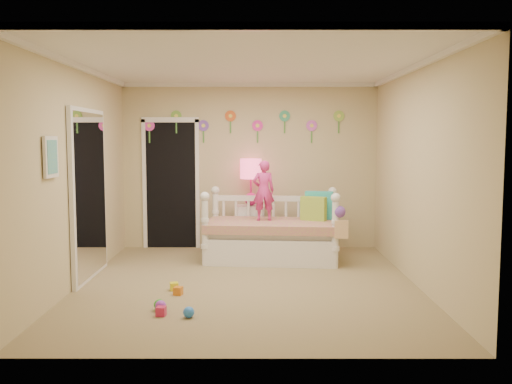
{
  "coord_description": "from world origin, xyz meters",
  "views": [
    {
      "loc": [
        0.11,
        -6.45,
        1.73
      ],
      "look_at": [
        0.1,
        0.6,
        1.05
      ],
      "focal_mm": 38.65,
      "sensor_mm": 36.0,
      "label": 1
    }
  ],
  "objects_px": {
    "daybed": "(271,225)",
    "nightstand": "(251,228)",
    "table_lamp": "(251,175)",
    "child": "(264,191)"
  },
  "relations": [
    {
      "from": "child",
      "to": "table_lamp",
      "type": "distance_m",
      "value": 0.72
    },
    {
      "from": "daybed",
      "to": "table_lamp",
      "type": "relative_size",
      "value": 2.57
    },
    {
      "from": "table_lamp",
      "to": "daybed",
      "type": "bearing_deg",
      "value": -67.23
    },
    {
      "from": "daybed",
      "to": "child",
      "type": "bearing_deg",
      "value": 159.44
    },
    {
      "from": "child",
      "to": "nightstand",
      "type": "distance_m",
      "value": 0.95
    },
    {
      "from": "nightstand",
      "to": "daybed",
      "type": "bearing_deg",
      "value": -66.96
    },
    {
      "from": "daybed",
      "to": "table_lamp",
      "type": "distance_m",
      "value": 1.03
    },
    {
      "from": "child",
      "to": "nightstand",
      "type": "xyz_separation_m",
      "value": [
        -0.19,
        0.67,
        -0.64
      ]
    },
    {
      "from": "daybed",
      "to": "nightstand",
      "type": "height_order",
      "value": "daybed"
    },
    {
      "from": "daybed",
      "to": "nightstand",
      "type": "relative_size",
      "value": 2.67
    }
  ]
}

